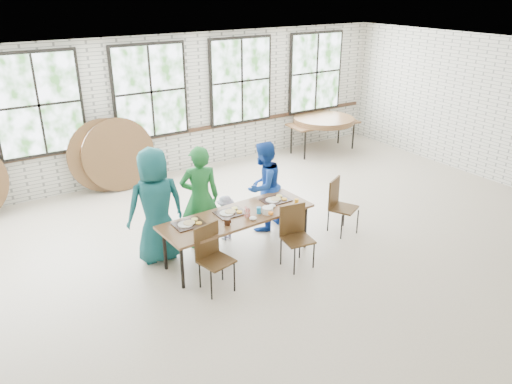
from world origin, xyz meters
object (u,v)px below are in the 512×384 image
dining_table (238,218)px  chair_near_left (212,252)px  chair_near_right (295,231)px  storage_table (323,125)px

dining_table → chair_near_left: chair_near_left is taller
chair_near_right → dining_table: bearing=145.2°
storage_table → dining_table: bearing=-138.9°
chair_near_left → chair_near_right: same height
chair_near_left → storage_table: chair_near_left is taller
dining_table → chair_near_left: 0.88m
chair_near_left → chair_near_right: bearing=-17.5°
storage_table → chair_near_right: bearing=-130.0°
dining_table → storage_table: same height
chair_near_right → storage_table: size_ratio=0.51×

